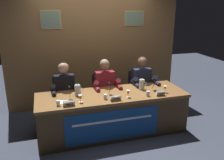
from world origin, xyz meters
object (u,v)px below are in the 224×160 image
Objects in this scene: document_stack_left at (66,102)px; water_pitcher_right_side at (142,84)px; panelist_right at (143,83)px; nameplate_left at (69,104)px; water_cup_right at (148,94)px; chair_left at (65,100)px; microphone_left at (70,96)px; nameplate_right at (161,93)px; microphone_right at (154,87)px; water_cup_center at (105,97)px; chair_right at (139,92)px; water_pitcher_left_side at (78,90)px; panelist_left at (65,90)px; panelist_center at (106,86)px; juice_glass_left at (80,97)px; chair_center at (103,96)px; microphone_center at (110,91)px; juice_glass_center at (128,92)px; water_cup_left at (58,103)px; juice_glass_right at (165,88)px; nameplate_center at (116,98)px; conference_table at (114,108)px.

water_pitcher_right_side is at bearing 10.19° from document_stack_left.
water_pitcher_right_side is at bearing -116.85° from panelist_right.
nameplate_left is 1.73m from panelist_right.
panelist_right is 0.73m from water_cup_right.
panelist_right reaches higher than chair_left.
microphone_left is 1.52m from nameplate_right.
microphone_left is at bearing -173.16° from water_pitcher_right_side.
nameplate_left is 0.83× the size of microphone_right.
chair_right is at bearing 41.46° from water_cup_center.
nameplate_right is 0.76× the size of water_pitcher_left_side.
panelist_left is 1.71m from nameplate_right.
panelist_center reaches higher than nameplate_right.
chair_right reaches higher than juice_glass_left.
panelist_left is at bearing 154.09° from nameplate_right.
water_pitcher_right_side reaches higher than nameplate_right.
panelist_left reaches higher than chair_right.
water_pitcher_right_side is at bearing -43.44° from chair_center.
water_cup_center reaches higher than document_stack_left.
water_cup_center is 0.07× the size of panelist_right.
panelist_left is at bearing 165.24° from water_pitcher_right_side.
panelist_left is at bearing 180.00° from panelist_right.
chair_right is at bearing 21.66° from water_pitcher_left_side.
nameplate_left is at bearing -136.30° from panelist_center.
chair_left is 4.18× the size of microphone_left.
chair_center is 4.18× the size of microphone_center.
water_pitcher_left_side is (0.15, 0.18, 0.02)m from microphone_left.
water_pitcher_left_side reaches higher than nameplate_right.
juice_glass_center is 0.57× the size of microphone_center.
juice_glass_left is at bearing 6.21° from water_cup_left.
nameplate_right is at bearing -16.81° from water_pitcher_left_side.
water_cup_left reaches higher than document_stack_left.
juice_glass_right is 0.20m from microphone_right.
chair_left reaches higher than nameplate_right.
water_pitcher_left_side is (-1.14, 0.36, 0.06)m from water_cup_right.
chair_right is at bearing 56.93° from juice_glass_center.
nameplate_center is (0.70, -0.22, -0.03)m from microphone_left.
document_stack_left is at bearing 176.46° from water_cup_right.
water_pitcher_left_side is at bearing -71.11° from chair_left.
water_cup_right is 1.37m from document_stack_left.
panelist_center is 0.70m from water_pitcher_right_side.
microphone_center reaches higher than nameplate_right.
document_stack_left is (-0.82, -0.61, 0.01)m from panelist_center.
chair_center is at bearing 43.42° from water_cup_left.
panelist_right is (1.54, 0.00, 0.00)m from panelist_left.
water_cup_right is at bearing -7.89° from microphone_left.
microphone_center is 1.03× the size of water_pitcher_right_side.
nameplate_left is at bearing -115.86° from water_pitcher_left_side.
conference_table is at bearing -90.29° from panelist_center.
microphone_center is 0.86m from nameplate_right.
water_pitcher_left_side is 0.88× the size of document_stack_left.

